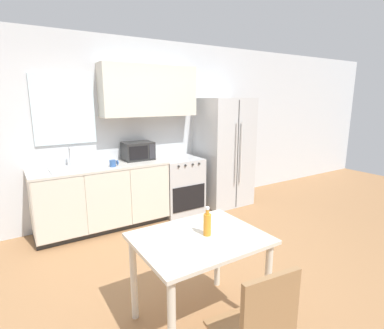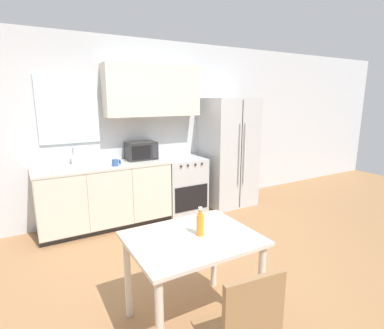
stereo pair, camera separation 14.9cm
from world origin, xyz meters
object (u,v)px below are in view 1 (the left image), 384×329
Objects in this scene: microwave at (138,151)px; coffee_mug at (113,163)px; oven_range at (179,185)px; refrigerator at (224,152)px; dining_table at (200,251)px; drink_bottle at (207,224)px.

microwave is 0.54m from coffee_mug.
oven_range is at bearing 7.27° from coffee_mug.
oven_range is 0.99m from refrigerator.
refrigerator is at bearing -3.36° from oven_range.
dining_table is at bearing -131.77° from refrigerator.
refrigerator is 1.98m from coffee_mug.
refrigerator is 15.20× the size of coffee_mug.
drink_bottle reaches higher than dining_table.
coffee_mug is 0.52× the size of drink_bottle.
oven_range is 2.54m from drink_bottle.
refrigerator is 2.94m from drink_bottle.
microwave is (-0.64, 0.12, 0.61)m from oven_range.
coffee_mug reaches higher than drink_bottle.
microwave is at bearing 173.59° from refrigerator.
microwave is 2.47m from dining_table.
microwave is at bearing 78.71° from dining_table.
drink_bottle is at bearing -130.72° from refrigerator.
drink_bottle is (-0.41, -2.40, -0.19)m from microwave.
refrigerator reaches higher than oven_range.
dining_table is at bearing -90.26° from coffee_mug.
refrigerator reaches higher than microwave.
refrigerator is 1.86× the size of dining_table.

